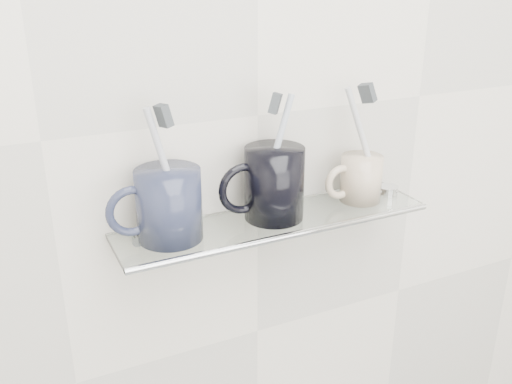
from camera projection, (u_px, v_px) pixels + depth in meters
wall_back at (258, 115)px, 0.88m from camera, size 2.50×0.00×2.50m
shelf_glass at (275, 221)px, 0.89m from camera, size 0.50×0.12×0.01m
shelf_rail at (292, 235)px, 0.84m from camera, size 0.50×0.01×0.01m
bracket_left at (135, 241)px, 0.85m from camera, size 0.02×0.03×0.02m
bracket_right at (367, 195)px, 1.02m from camera, size 0.02×0.03×0.02m
mug_left at (169, 205)px, 0.81m from camera, size 0.11×0.11×0.10m
mug_left_handle at (132, 211)px, 0.78m from camera, size 0.07×0.01×0.07m
toothbrush_left at (167, 172)px, 0.79m from camera, size 0.06×0.02×0.19m
bristles_left at (164, 116)px, 0.76m from camera, size 0.02×0.03×0.03m
mug_center at (274, 183)px, 0.87m from camera, size 0.12×0.12×0.11m
mug_center_handle at (243, 189)px, 0.85m from camera, size 0.08×0.01×0.08m
toothbrush_center at (275, 156)px, 0.85m from camera, size 0.07×0.02×0.19m
bristles_center at (275, 103)px, 0.82m from camera, size 0.03×0.03×0.04m
mug_right at (361, 178)px, 0.94m from camera, size 0.08×0.08×0.08m
mug_right_handle at (341, 182)px, 0.93m from camera, size 0.06×0.01×0.06m
toothbrush_right at (364, 142)px, 0.92m from camera, size 0.07×0.03×0.18m
bristles_right at (367, 93)px, 0.89m from camera, size 0.03×0.03×0.04m
chrome_cap at (388, 190)px, 0.98m from camera, size 0.04×0.04×0.01m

